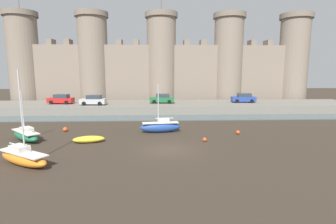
# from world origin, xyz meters

# --- Properties ---
(ground_plane) EXTENTS (160.00, 160.00, 0.00)m
(ground_plane) POSITION_xyz_m (0.00, 0.00, 0.00)
(ground_plane) COLOR #382D23
(water_channel) EXTENTS (80.00, 4.50, 0.10)m
(water_channel) POSITION_xyz_m (0.00, 15.35, 0.05)
(water_channel) COLOR #47565B
(water_channel) RESTS_ON ground
(quay_road) EXTENTS (66.58, 10.00, 1.33)m
(quay_road) POSITION_xyz_m (0.00, 22.60, 0.66)
(quay_road) COLOR slate
(quay_road) RESTS_ON ground
(castle) EXTENTS (61.03, 6.46, 21.15)m
(castle) POSITION_xyz_m (-0.00, 31.78, 8.00)
(castle) COLOR gray
(castle) RESTS_ON ground
(sailboat_foreground_centre) EXTENTS (5.02, 3.90, 6.91)m
(sailboat_foreground_centre) POSITION_xyz_m (-10.78, -3.35, 0.59)
(sailboat_foreground_centre) COLOR orange
(sailboat_foreground_centre) RESTS_ON ground
(rowboat_near_channel_right) EXTENTS (3.13, 1.58, 0.65)m
(rowboat_near_channel_right) POSITION_xyz_m (-7.53, 2.54, 0.34)
(rowboat_near_channel_right) COLOR yellow
(rowboat_near_channel_right) RESTS_ON ground
(sailboat_foreground_right) EXTENTS (4.66, 1.72, 5.42)m
(sailboat_foreground_right) POSITION_xyz_m (-0.58, 6.45, 0.67)
(sailboat_foreground_right) COLOR #234793
(sailboat_foreground_right) RESTS_ON ground
(sailboat_midflat_right) EXTENTS (4.40, 4.36, 4.97)m
(sailboat_midflat_right) POSITION_xyz_m (-13.93, 3.55, 0.57)
(sailboat_midflat_right) COLOR #1E6B47
(sailboat_midflat_right) RESTS_ON ground
(mooring_buoy_near_channel) EXTENTS (0.40, 0.40, 0.40)m
(mooring_buoy_near_channel) POSITION_xyz_m (3.67, 2.41, 0.20)
(mooring_buoy_near_channel) COLOR #E04C1E
(mooring_buoy_near_channel) RESTS_ON ground
(mooring_buoy_off_centre) EXTENTS (0.52, 0.52, 0.52)m
(mooring_buoy_off_centre) POSITION_xyz_m (-11.38, 7.29, 0.26)
(mooring_buoy_off_centre) COLOR #E04C1E
(mooring_buoy_off_centre) RESTS_ON ground
(mooring_buoy_near_shore) EXTENTS (0.44, 0.44, 0.44)m
(mooring_buoy_near_shore) POSITION_xyz_m (7.81, 5.20, 0.22)
(mooring_buoy_near_shore) COLOR #E04C1E
(mooring_buoy_near_shore) RESTS_ON ground
(car_quay_east) EXTENTS (4.21, 2.09, 1.62)m
(car_quay_east) POSITION_xyz_m (-0.06, 22.59, 2.11)
(car_quay_east) COLOR #1E6638
(car_quay_east) RESTS_ON quay_road
(car_quay_centre_west) EXTENTS (4.21, 2.09, 1.62)m
(car_quay_centre_west) POSITION_xyz_m (-17.11, 22.37, 2.11)
(car_quay_centre_west) COLOR red
(car_quay_centre_west) RESTS_ON quay_road
(car_quay_west) EXTENTS (4.21, 2.09, 1.62)m
(car_quay_west) POSITION_xyz_m (14.26, 23.01, 2.11)
(car_quay_west) COLOR #263F99
(car_quay_west) RESTS_ON quay_road
(car_quay_centre_east) EXTENTS (4.21, 2.09, 1.62)m
(car_quay_centre_east) POSITION_xyz_m (-11.28, 20.64, 2.11)
(car_quay_centre_east) COLOR #B2B5B7
(car_quay_centre_east) RESTS_ON quay_road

